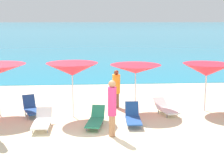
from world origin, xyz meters
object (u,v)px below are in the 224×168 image
Objects in this scene: lounge_chair_3 at (96,119)px; lounge_chair_5 at (133,117)px; umbrella_3 at (72,69)px; beachgoer_2 at (112,106)px; umbrella_5 at (207,70)px; beachgoer_1 at (116,88)px; lounge_chair_4 at (166,108)px; umbrella_4 at (136,69)px; lounge_chair_0 at (42,121)px; lounge_chair_9 at (31,108)px.

lounge_chair_5 reaches higher than lounge_chair_3.
beachgoer_2 is (1.41, -2.32, -0.90)m from umbrella_3.
umbrella_5 is 5.13m from beachgoer_2.
umbrella_5 is at bearing 104.26° from beachgoer_1.
umbrella_3 is 1.14× the size of beachgoer_2.
lounge_chair_4 is 1.14× the size of lounge_chair_5.
umbrella_4 reaches higher than lounge_chair_0.
lounge_chair_5 is 0.83× the size of beachgoer_1.
beachgoer_2 reaches higher than lounge_chair_3.
lounge_chair_0 is (-6.68, -1.76, -1.53)m from umbrella_5.
lounge_chair_9 is at bearing 160.16° from lounge_chair_3.
lounge_chair_0 is 3.35m from lounge_chair_5.
umbrella_5 reaches higher than lounge_chair_9.
beachgoer_1 is at bearing 50.27° from beachgoer_2.
umbrella_4 is 2.98m from lounge_chair_3.
umbrella_3 is 4.20m from lounge_chair_4.
umbrella_4 reaches higher than lounge_chair_4.
beachgoer_1 is at bearing 167.78° from umbrella_5.
beachgoer_1 is (-3.76, 0.82, -0.89)m from umbrella_5.
umbrella_3 is at bearing 49.20° from lounge_chair_0.
umbrella_3 reaches higher than lounge_chair_5.
lounge_chair_9 reaches higher than lounge_chair_3.
umbrella_5 is 1.28× the size of lounge_chair_3.
umbrella_4 is at bearing 81.64° from lounge_chair_5.
lounge_chair_4 is 0.94× the size of beachgoer_1.
lounge_chair_4 is at bearing -170.00° from umbrella_5.
beachgoer_2 is at bearing 19.53° from beachgoer_1.
lounge_chair_3 is at bearing -53.76° from umbrella_3.
umbrella_4 is 2.34m from lounge_chair_5.
lounge_chair_9 is 0.75× the size of beachgoer_2.
umbrella_5 is 1.31× the size of lounge_chair_4.
umbrella_5 is at bearing 28.06° from lounge_chair_5.
lounge_chair_5 is at bearing -154.26° from umbrella_5.
umbrella_4 is at bearing 146.17° from lounge_chair_4.
umbrella_4 is 1.11× the size of umbrella_5.
umbrella_5 is at bearing 5.30° from umbrella_3.
lounge_chair_5 is at bearing -25.47° from umbrella_3.
lounge_chair_9 is at bearing 168.12° from umbrella_3.
umbrella_3 is at bearing -166.04° from umbrella_4.
beachgoer_1 is (3.58, 0.97, 0.58)m from lounge_chair_9.
umbrella_3 is 1.30× the size of beachgoer_1.
lounge_chair_3 is 0.96× the size of beachgoer_1.
umbrella_3 is 2.86m from beachgoer_2.
lounge_chair_5 is 0.97× the size of lounge_chair_9.
lounge_chair_9 is 0.85× the size of beachgoer_1.
lounge_chair_0 is 0.79× the size of beachgoer_2.
lounge_chair_3 is at bearing -133.05° from umbrella_4.
lounge_chair_5 is 1.69m from beachgoer_2.
lounge_chair_0 is 0.94× the size of lounge_chair_3.
umbrella_5 is 2.38m from lounge_chair_4.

